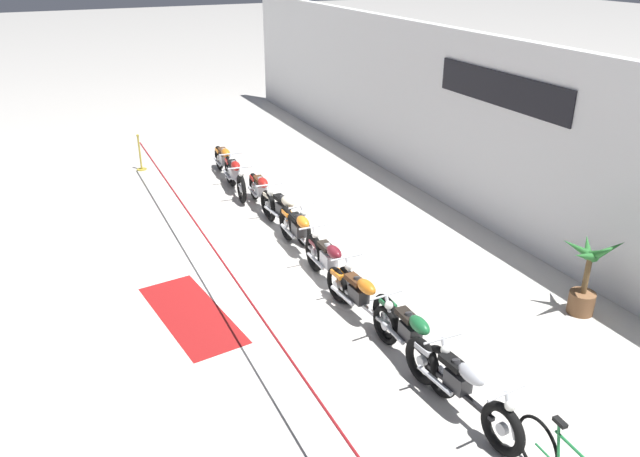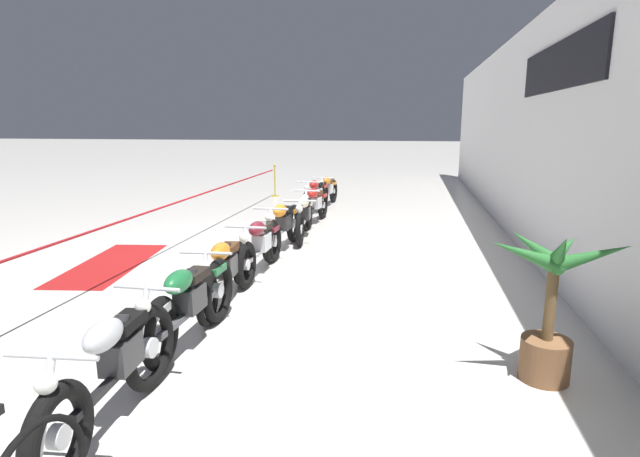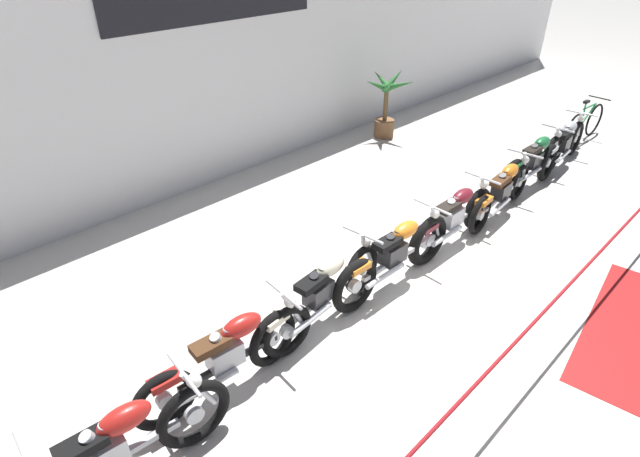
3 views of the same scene
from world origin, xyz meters
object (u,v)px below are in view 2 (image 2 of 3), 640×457
object	(u,v)px
motorcycle_orange_6	(225,269)
potted_palm_left_of_row	(549,309)
motorcycle_orange_0	(328,191)
stanchion_far_left	(209,197)
motorcycle_red_1	(316,196)
motorcycle_cream_3	(304,215)
motorcycle_orange_4	(283,226)
motorcycle_green_7	(188,306)
motorcycle_red_2	(315,205)
floor_banner	(110,264)
motorcycle_maroon_5	(261,246)
motorcycle_silver_8	(118,364)

from	to	relation	value
motorcycle_orange_6	potted_palm_left_of_row	distance (m)	3.91
motorcycle_orange_0	stanchion_far_left	bearing A→B (deg)	-27.96
motorcycle_red_1	motorcycle_cream_3	size ratio (longest dim) A/B	0.95
motorcycle_orange_4	motorcycle_green_7	size ratio (longest dim) A/B	0.98
motorcycle_red_2	stanchion_far_left	distance (m)	2.45
motorcycle_orange_6	motorcycle_green_7	size ratio (longest dim) A/B	0.93
motorcycle_cream_3	motorcycle_orange_6	bearing A→B (deg)	-3.18
stanchion_far_left	floor_banner	world-z (taller)	stanchion_far_left
motorcycle_orange_4	motorcycle_maroon_5	xyz separation A→B (m)	(1.42, 0.00, -0.02)
motorcycle_orange_0	motorcycle_maroon_5	world-z (taller)	motorcycle_maroon_5
motorcycle_maroon_5	motorcycle_orange_6	xyz separation A→B (m)	(1.35, -0.08, 0.01)
motorcycle_maroon_5	potted_palm_left_of_row	distance (m)	4.52
motorcycle_silver_8	motorcycle_red_2	bearing A→B (deg)	179.49
motorcycle_red_1	motorcycle_maroon_5	bearing A→B (deg)	1.37
motorcycle_green_7	motorcycle_orange_0	bearing A→B (deg)	-179.59
motorcycle_orange_0	motorcycle_maroon_5	xyz separation A→B (m)	(6.68, 0.02, 0.00)
motorcycle_cream_3	motorcycle_green_7	size ratio (longest dim) A/B	1.01
motorcycle_red_1	motorcycle_silver_8	bearing A→B (deg)	0.96
motorcycle_orange_4	motorcycle_silver_8	bearing A→B (deg)	0.34
motorcycle_maroon_5	potted_palm_left_of_row	size ratio (longest dim) A/B	1.40
potted_palm_left_of_row	floor_banner	distance (m)	6.88
motorcycle_orange_6	stanchion_far_left	xyz separation A→B (m)	(-4.23, -1.96, 0.31)
motorcycle_red_1	motorcycle_orange_4	size ratio (longest dim) A/B	0.98
motorcycle_red_2	motorcycle_orange_4	xyz separation A→B (m)	(2.62, -0.10, 0.01)
motorcycle_orange_0	stanchion_far_left	world-z (taller)	stanchion_far_left
motorcycle_cream_3	stanchion_far_left	world-z (taller)	stanchion_far_left
motorcycle_cream_3	stanchion_far_left	size ratio (longest dim) A/B	0.17
motorcycle_cream_3	stanchion_far_left	bearing A→B (deg)	-95.71
floor_banner	motorcycle_orange_0	bearing A→B (deg)	150.34
motorcycle_maroon_5	floor_banner	xyz separation A→B (m)	(-0.06, -2.67, -0.45)
motorcycle_silver_8	floor_banner	distance (m)	4.90
motorcycle_orange_0	motorcycle_red_1	distance (m)	1.26
motorcycle_red_1	stanchion_far_left	xyz separation A→B (m)	(2.55, -1.90, 0.29)
motorcycle_red_2	motorcycle_maroon_5	world-z (taller)	motorcycle_maroon_5
motorcycle_maroon_5	motorcycle_orange_6	distance (m)	1.36
motorcycle_orange_4	motorcycle_orange_6	bearing A→B (deg)	-1.52
potted_palm_left_of_row	motorcycle_maroon_5	bearing A→B (deg)	-127.93
motorcycle_orange_0	potted_palm_left_of_row	distance (m)	10.11
motorcycle_orange_0	floor_banner	world-z (taller)	motorcycle_orange_0
motorcycle_red_1	motorcycle_silver_8	world-z (taller)	motorcycle_red_1
potted_palm_left_of_row	motorcycle_orange_4	bearing A→B (deg)	-139.68
stanchion_far_left	floor_banner	bearing A→B (deg)	-12.82
motorcycle_green_7	motorcycle_orange_6	bearing A→B (deg)	-174.75
motorcycle_maroon_5	motorcycle_orange_6	size ratio (longest dim) A/B	0.97
motorcycle_cream_3	motorcycle_orange_6	size ratio (longest dim) A/B	1.08
motorcycle_orange_0	potted_palm_left_of_row	size ratio (longest dim) A/B	1.43
motorcycle_maroon_5	motorcycle_silver_8	world-z (taller)	motorcycle_silver_8
motorcycle_maroon_5	motorcycle_red_1	bearing A→B (deg)	-178.63
motorcycle_orange_6	motorcycle_silver_8	world-z (taller)	motorcycle_silver_8
motorcycle_orange_4	motorcycle_silver_8	size ratio (longest dim) A/B	0.98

